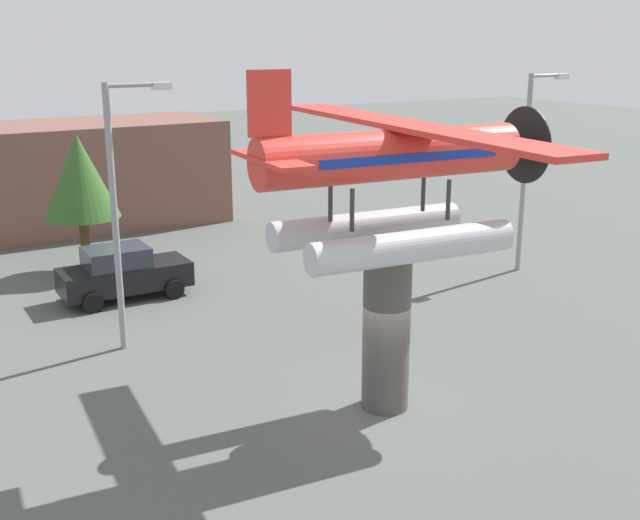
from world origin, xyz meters
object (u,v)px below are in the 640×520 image
floatplane_monument (395,177)px  tree_east (80,177)px  display_pedestal (386,331)px  storefront_building (58,177)px  streetlight_primary (121,197)px  streetlight_secondary (530,157)px  car_mid_black (123,273)px

floatplane_monument → tree_east: 15.05m
display_pedestal → storefront_building: (-2.34, 22.00, 0.44)m
streetlight_primary → tree_east: streetlight_primary is taller
streetlight_primary → storefront_building: streetlight_primary is taller
streetlight_secondary → storefront_building: size_ratio=0.50×
streetlight_secondary → streetlight_primary: bearing=180.0°
car_mid_black → storefront_building: 11.23m
display_pedestal → tree_east: bearing=102.3°
streetlight_secondary → tree_east: (-14.06, 7.91, -0.67)m
display_pedestal → car_mid_black: display_pedestal is taller
streetlight_primary → streetlight_secondary: (14.91, -0.01, -0.07)m
floatplane_monument → display_pedestal: bearing=180.0°
floatplane_monument → streetlight_primary: (-4.14, 6.65, -1.20)m
floatplane_monument → storefront_building: 22.37m
car_mid_black → display_pedestal: bearing=-75.1°
storefront_building → tree_east: (-0.83, -7.45, 1.19)m
tree_east → streetlight_primary: bearing=-96.1°
streetlight_primary → storefront_building: bearing=83.8°
storefront_building → streetlight_secondary: bearing=-49.3°
car_mid_black → storefront_building: size_ratio=0.29×
display_pedestal → car_mid_black: 11.30m
car_mid_black → streetlight_primary: streetlight_primary is taller
tree_east → streetlight_secondary: bearing=-29.4°
streetlight_secondary → tree_east: 16.15m
display_pedestal → floatplane_monument: size_ratio=0.36×
car_mid_black → tree_east: 4.53m
streetlight_primary → floatplane_monument: bearing=-58.1°
floatplane_monument → streetlight_primary: bearing=126.5°
floatplane_monument → streetlight_secondary: size_ratio=1.46×
streetlight_primary → tree_east: bearing=83.9°
display_pedestal → floatplane_monument: floatplane_monument is taller
floatplane_monument → streetlight_primary: size_ratio=1.44×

